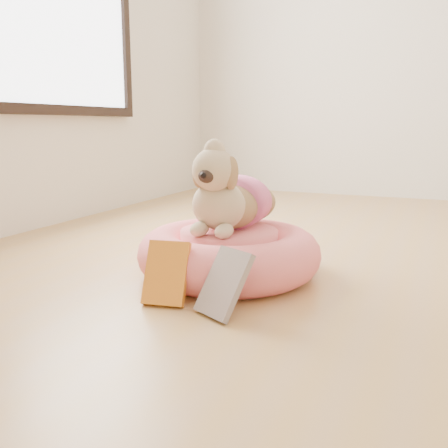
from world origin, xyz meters
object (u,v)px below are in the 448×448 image
at_px(book_yellow, 166,273).
at_px(pet_bed, 229,254).
at_px(dog, 229,183).
at_px(book_white, 224,283).

bearing_deg(book_yellow, pet_bed, 69.02).
xyz_separation_m(dog, book_yellow, (-0.06, -0.39, -0.26)).
relative_size(dog, book_white, 2.18).
relative_size(pet_bed, book_yellow, 3.32).
height_order(pet_bed, dog, dog).
distance_m(book_yellow, book_white, 0.22).
xyz_separation_m(book_yellow, book_white, (0.22, -0.02, -0.00)).
distance_m(dog, book_yellow, 0.47).
bearing_deg(pet_bed, dog, 118.83).
bearing_deg(book_white, pet_bed, 137.37).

